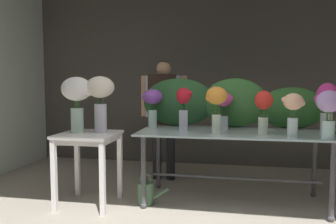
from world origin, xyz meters
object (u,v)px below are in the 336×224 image
vase_sunset_lilies (216,102)px  vase_violet_stock (152,102)px  vase_fuchsia_peonies (223,106)px  vase_peach_ranunculus (293,110)px  vase_crimson_tulips (184,106)px  vase_white_roses_tall (77,96)px  watering_can (146,193)px  florist (164,106)px  vase_lilac_dahlias (329,108)px  vase_cream_lisianthus_tall (100,95)px  vase_magenta_hydrangea (327,103)px  side_table_white (88,144)px  display_table_glass (233,141)px  vase_scarlet_roses (264,108)px

vase_sunset_lilies → vase_violet_stock: size_ratio=1.08×
vase_fuchsia_peonies → vase_violet_stock: 0.83m
vase_peach_ranunculus → vase_fuchsia_peonies: size_ratio=1.01×
vase_sunset_lilies → vase_crimson_tulips: bearing=155.3°
vase_white_roses_tall → watering_can: bearing=9.6°
florist → watering_can: bearing=-89.8°
vase_sunset_lilies → vase_lilac_dahlias: bearing=-7.9°
vase_white_roses_tall → vase_cream_lisianthus_tall: size_ratio=0.99×
vase_violet_stock → vase_cream_lisianthus_tall: size_ratio=0.74×
vase_magenta_hydrangea → side_table_white: bearing=-172.7°
vase_sunset_lilies → watering_can: size_ratio=1.38×
watering_can → display_table_glass: bearing=14.5°
display_table_glass → vase_sunset_lilies: bearing=-128.3°
vase_scarlet_roses → vase_crimson_tulips: vase_crimson_tulips is taller
vase_lilac_dahlias → vase_fuchsia_peonies: size_ratio=1.08×
vase_fuchsia_peonies → vase_violet_stock: bearing=179.9°
display_table_glass → vase_cream_lisianthus_tall: vase_cream_lisianthus_tall is taller
side_table_white → vase_lilac_dahlias: 2.43m
vase_violet_stock → vase_scarlet_roses: bearing=-13.1°
vase_crimson_tulips → vase_white_roses_tall: bearing=-164.8°
side_table_white → vase_violet_stock: size_ratio=1.74×
florist → vase_magenta_hydrangea: size_ratio=3.08×
vase_sunset_lilies → vase_crimson_tulips: 0.40m
vase_peach_ranunculus → vase_crimson_tulips: size_ratio=0.90×
vase_lilac_dahlias → vase_magenta_hydrangea: bearing=79.6°
florist → vase_violet_stock: 0.62m
vase_lilac_dahlias → vase_peach_ranunculus: vase_lilac_dahlias is taller
vase_lilac_dahlias → vase_cream_lisianthus_tall: size_ratio=0.75×
side_table_white → vase_peach_ranunculus: bearing=0.8°
side_table_white → vase_magenta_hydrangea: 2.51m
side_table_white → vase_magenta_hydrangea: size_ratio=1.50×
florist → vase_lilac_dahlias: florist is taller
vase_fuchsia_peonies → vase_scarlet_roses: bearing=-34.9°
display_table_glass → side_table_white: size_ratio=2.61×
display_table_glass → vase_scarlet_roses: 0.51m
florist → vase_sunset_lilies: 1.23m
vase_lilac_dahlias → watering_can: bearing=175.7°
vase_lilac_dahlias → vase_violet_stock: bearing=164.5°
vase_scarlet_roses → vase_lilac_dahlias: (0.57, -0.21, 0.02)m
vase_cream_lisianthus_tall → florist: bearing=65.2°
florist → vase_crimson_tulips: bearing=-64.3°
vase_scarlet_roses → vase_peach_ranunculus: vase_scarlet_roses is taller
vase_peach_ranunculus → vase_crimson_tulips: (-1.10, 0.27, 0.01)m
vase_violet_stock → vase_crimson_tulips: 0.44m
vase_fuchsia_peonies → vase_cream_lisianthus_tall: bearing=-161.8°
vase_violet_stock → watering_can: bearing=-87.7°
side_table_white → vase_crimson_tulips: size_ratio=1.66×
vase_scarlet_roses → watering_can: (-1.22, -0.08, -0.94)m
vase_violet_stock → vase_sunset_lilies: bearing=-25.1°
side_table_white → vase_cream_lisianthus_tall: size_ratio=1.30×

